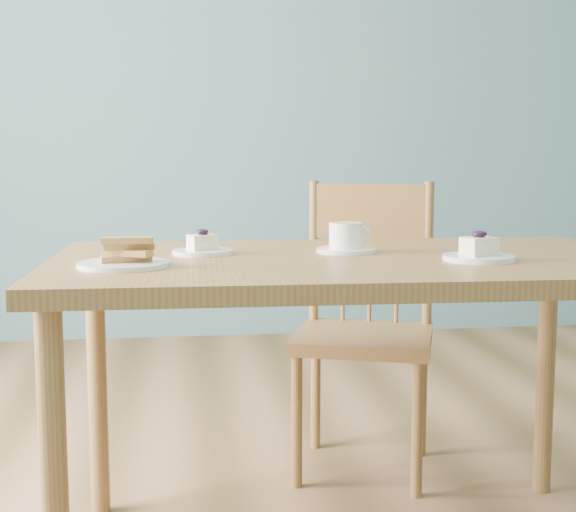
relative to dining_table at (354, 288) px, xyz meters
The scene contains 7 objects.
room 0.67m from the dining_table, 118.06° to the left, with size 5.01×5.01×2.71m.
dining_table is the anchor object (origin of this frame).
dining_chair 0.69m from the dining_table, 74.19° to the left, with size 0.56×0.54×0.97m.
cheesecake_plate_near 0.32m from the dining_table, 22.60° to the right, with size 0.17×0.17×0.07m.
cheesecake_plate_far 0.40m from the dining_table, 164.92° to the left, with size 0.15×0.15×0.06m.
coffee_cup 0.15m from the dining_table, 90.13° to the left, with size 0.16×0.16×0.08m.
biscotti_plate 0.58m from the dining_table, 168.31° to the right, with size 0.21×0.21×0.07m.
Camera 1 is at (-0.31, -2.17, 1.05)m, focal length 50.00 mm.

